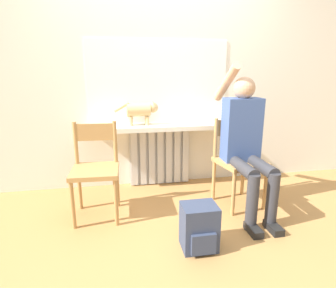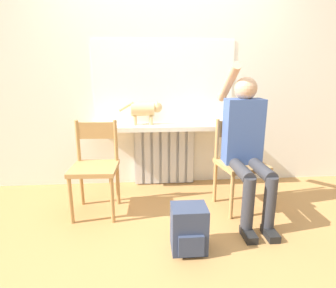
% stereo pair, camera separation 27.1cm
% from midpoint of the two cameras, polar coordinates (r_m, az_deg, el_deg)
% --- Properties ---
extents(ground_plane, '(12.00, 12.00, 0.00)m').
position_cam_midpoint_polar(ground_plane, '(2.39, -0.57, -18.46)').
color(ground_plane, '#B27F47').
extents(wall_with_window, '(7.00, 0.06, 2.70)m').
position_cam_midpoint_polar(wall_with_window, '(3.22, -4.53, 15.38)').
color(wall_with_window, white).
rests_on(wall_with_window, ground_plane).
extents(radiator, '(0.70, 0.08, 0.68)m').
position_cam_midpoint_polar(radiator, '(3.29, -4.03, -2.46)').
color(radiator, silver).
rests_on(radiator, ground_plane).
extents(windowsill, '(1.62, 0.30, 0.05)m').
position_cam_midpoint_polar(windowsill, '(3.10, -3.93, 3.45)').
color(windowsill, white).
rests_on(windowsill, radiator).
extents(window_glass, '(1.56, 0.01, 0.90)m').
position_cam_midpoint_polar(window_glass, '(3.19, -4.40, 12.39)').
color(window_glass, white).
rests_on(window_glass, windowsill).
extents(chair_left, '(0.43, 0.43, 0.86)m').
position_cam_midpoint_polar(chair_left, '(2.65, -17.41, -4.75)').
color(chair_left, '#B2844C').
rests_on(chair_left, ground_plane).
extents(chair_right, '(0.48, 0.48, 0.86)m').
position_cam_midpoint_polar(chair_right, '(2.82, 11.37, -3.19)').
color(chair_right, '#B2844C').
rests_on(chair_right, ground_plane).
extents(person, '(0.36, 1.03, 1.39)m').
position_cam_midpoint_polar(person, '(2.65, 12.75, 0.97)').
color(person, '#333338').
rests_on(person, ground_plane).
extents(cat, '(0.48, 0.14, 0.26)m').
position_cam_midpoint_polar(cat, '(3.08, -8.04, 6.80)').
color(cat, '#DBB77A').
rests_on(cat, windowsill).
extents(backpack, '(0.26, 0.25, 0.35)m').
position_cam_midpoint_polar(backpack, '(2.19, 2.71, -16.65)').
color(backpack, '#333D56').
rests_on(backpack, ground_plane).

